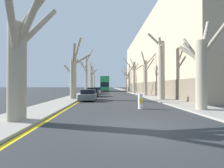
% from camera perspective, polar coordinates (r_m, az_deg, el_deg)
% --- Properties ---
extents(ground_plane, '(300.00, 300.00, 0.00)m').
position_cam_1_polar(ground_plane, '(6.68, 8.62, -16.01)').
color(ground_plane, '#2B2D30').
extents(sidewalk_left, '(2.87, 120.00, 0.12)m').
position_cam_1_polar(sidewalk_left, '(56.54, -7.09, -2.33)').
color(sidewalk_left, gray).
rests_on(sidewalk_left, ground).
extents(sidewalk_right, '(2.87, 120.00, 0.12)m').
position_cam_1_polar(sidewalk_right, '(56.79, 4.73, -2.32)').
color(sidewalk_right, gray).
rests_on(sidewalk_right, ground).
extents(building_facade_right, '(10.08, 46.00, 15.60)m').
position_cam_1_polar(building_facade_right, '(38.66, 18.23, 8.38)').
color(building_facade_right, tan).
rests_on(building_facade_right, ground).
extents(kerb_line_stripe, '(0.24, 120.00, 0.01)m').
position_cam_1_polar(kerb_line_stripe, '(56.43, -5.45, -2.39)').
color(kerb_line_stripe, yellow).
rests_on(kerb_line_stripe, ground).
extents(street_tree_left_0, '(3.31, 4.36, 7.03)m').
position_cam_1_polar(street_tree_left_0, '(8.60, -31.81, 8.77)').
color(street_tree_left_0, gray).
rests_on(street_tree_left_0, ground).
extents(street_tree_left_1, '(3.59, 3.65, 7.67)m').
position_cam_1_polar(street_tree_left_1, '(19.81, -14.38, 3.41)').
color(street_tree_left_1, gray).
rests_on(street_tree_left_1, ground).
extents(street_tree_left_2, '(3.68, 2.96, 8.86)m').
position_cam_1_polar(street_tree_left_2, '(31.81, -9.83, 3.66)').
color(street_tree_left_2, gray).
rests_on(street_tree_left_2, ground).
extents(street_tree_left_3, '(2.48, 3.50, 8.54)m').
position_cam_1_polar(street_tree_left_3, '(43.76, -7.82, 2.43)').
color(street_tree_left_3, gray).
rests_on(street_tree_left_3, ground).
extents(street_tree_left_4, '(2.53, 3.62, 7.63)m').
position_cam_1_polar(street_tree_left_4, '(56.18, -6.86, 1.46)').
color(street_tree_left_4, gray).
rests_on(street_tree_left_4, ground).
extents(street_tree_right_0, '(2.43, 2.94, 6.62)m').
position_cam_1_polar(street_tree_right_0, '(12.23, 30.68, 4.98)').
color(street_tree_right_0, gray).
rests_on(street_tree_right_0, ground).
extents(street_tree_right_1, '(2.02, 2.04, 8.20)m').
position_cam_1_polar(street_tree_right_1, '(19.05, 18.21, 5.66)').
color(street_tree_right_1, gray).
rests_on(street_tree_right_1, ground).
extents(street_tree_right_2, '(3.02, 3.60, 7.36)m').
position_cam_1_polar(street_tree_right_2, '(26.03, 12.72, 3.19)').
color(street_tree_right_2, gray).
rests_on(street_tree_right_2, ground).
extents(street_tree_right_3, '(4.62, 1.94, 8.06)m').
position_cam_1_polar(street_tree_right_3, '(34.43, 8.41, 3.14)').
color(street_tree_right_3, gray).
rests_on(street_tree_right_3, ground).
extents(street_tree_right_4, '(3.23, 2.06, 7.68)m').
position_cam_1_polar(street_tree_right_4, '(41.91, 6.48, 1.54)').
color(street_tree_right_4, gray).
rests_on(street_tree_right_4, ground).
extents(street_tree_right_5, '(1.62, 1.87, 8.27)m').
position_cam_1_polar(street_tree_right_5, '(49.75, 5.37, 1.89)').
color(street_tree_right_5, gray).
rests_on(street_tree_right_5, ground).
extents(double_decker_bus, '(2.59, 10.01, 4.49)m').
position_cam_1_polar(double_decker_bus, '(47.38, -2.76, 0.33)').
color(double_decker_bus, '#1E7F47').
rests_on(double_decker_bus, ground).
extents(parked_car_0, '(1.82, 3.95, 1.30)m').
position_cam_1_polar(parked_car_0, '(18.11, -8.99, -4.24)').
color(parked_car_0, '#4C5156').
rests_on(parked_car_0, ground).
extents(parked_car_1, '(1.89, 4.41, 1.44)m').
position_cam_1_polar(parked_car_1, '(24.60, -7.25, -3.15)').
color(parked_car_1, black).
rests_on(parked_car_1, ground).
extents(parked_car_2, '(1.76, 4.30, 1.35)m').
position_cam_1_polar(parked_car_2, '(31.38, -6.20, -2.66)').
color(parked_car_2, silver).
rests_on(parked_car_2, ground).
extents(parked_car_3, '(1.87, 4.59, 1.38)m').
position_cam_1_polar(parked_car_3, '(37.24, -5.60, -2.31)').
color(parked_car_3, navy).
rests_on(parked_car_3, ground).
extents(traffic_bollard, '(0.34, 0.35, 1.16)m').
position_cam_1_polar(traffic_bollard, '(11.64, 10.74, -6.50)').
color(traffic_bollard, white).
rests_on(traffic_bollard, ground).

